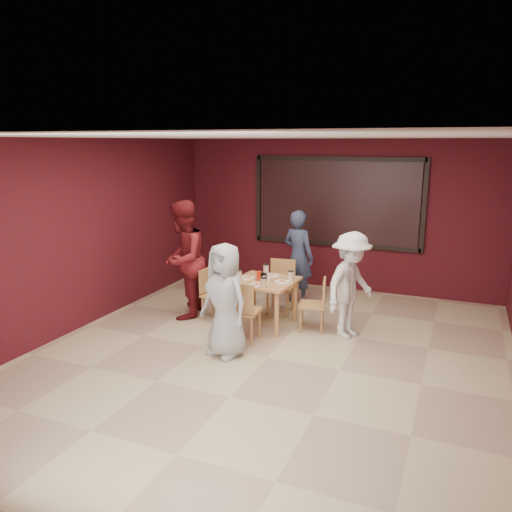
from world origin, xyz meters
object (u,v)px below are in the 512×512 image
at_px(chair_front, 242,308).
at_px(diner_front, 225,300).
at_px(chair_right, 317,301).
at_px(diner_right, 351,285).
at_px(diner_back, 298,257).
at_px(diner_left, 183,260).
at_px(chair_back, 281,283).
at_px(chair_left, 212,291).
at_px(dining_table, 265,285).

bearing_deg(chair_front, diner_front, -93.76).
bearing_deg(chair_right, diner_right, -5.45).
distance_m(chair_front, diner_back, 2.05).
distance_m(diner_front, diner_left, 1.69).
relative_size(chair_front, diner_left, 0.48).
relative_size(diner_front, diner_back, 0.92).
height_order(chair_back, diner_left, diner_left).
relative_size(chair_left, diner_right, 0.53).
distance_m(chair_back, diner_back, 0.67).
xyz_separation_m(dining_table, chair_left, (-0.86, -0.05, -0.17)).
distance_m(chair_back, diner_left, 1.64).
bearing_deg(chair_right, chair_front, -133.89).
bearing_deg(diner_left, dining_table, 82.88).
xyz_separation_m(chair_front, chair_left, (-0.83, 0.71, -0.05)).
xyz_separation_m(dining_table, diner_front, (-0.06, -1.22, 0.12)).
bearing_deg(diner_front, chair_left, 143.13).
distance_m(dining_table, chair_left, 0.88).
relative_size(chair_back, diner_right, 0.56).
bearing_deg(diner_right, chair_left, 114.07).
distance_m(chair_front, diner_left, 1.51).
height_order(chair_left, chair_right, chair_left).
bearing_deg(diner_right, chair_front, 142.91).
bearing_deg(diner_front, chair_back, 106.12).
distance_m(chair_right, diner_back, 1.39).
relative_size(chair_front, chair_left, 1.10).
distance_m(chair_back, diner_front, 1.92).
height_order(diner_back, diner_right, diner_back).
height_order(dining_table, diner_front, diner_front).
bearing_deg(dining_table, chair_right, 6.68).
relative_size(chair_front, diner_right, 0.58).
relative_size(chair_front, diner_back, 0.55).
height_order(chair_left, diner_front, diner_front).
height_order(dining_table, diner_back, diner_back).
relative_size(dining_table, diner_back, 0.58).
distance_m(dining_table, diner_back, 1.27).
height_order(chair_right, diner_left, diner_left).
xyz_separation_m(chair_left, diner_front, (0.80, -1.17, 0.29)).
xyz_separation_m(chair_left, diner_back, (0.99, 1.31, 0.36)).
bearing_deg(chair_back, chair_right, -37.19).
height_order(chair_left, diner_back, diner_back).
bearing_deg(diner_back, dining_table, 103.44).
height_order(dining_table, chair_left, dining_table).
bearing_deg(chair_front, chair_right, 46.11).
height_order(diner_front, diner_back, diner_back).
bearing_deg(diner_front, diner_back, 104.41).
distance_m(diner_back, diner_left, 2.01).
bearing_deg(diner_back, diner_left, 62.60).
height_order(chair_front, diner_back, diner_back).
xyz_separation_m(diner_front, diner_back, (0.19, 2.48, 0.06)).
height_order(chair_front, chair_left, chair_front).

